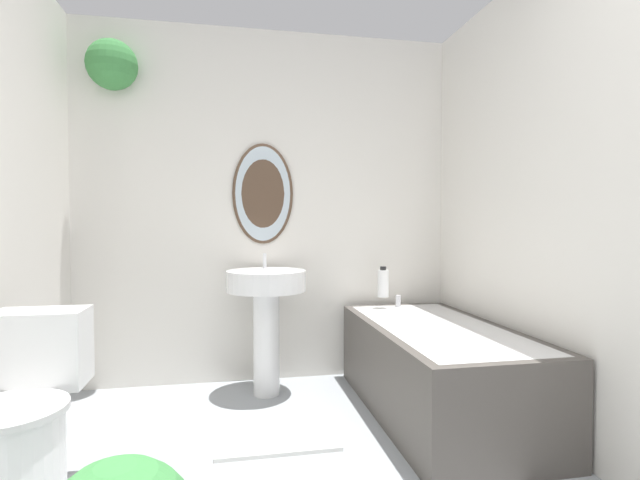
{
  "coord_description": "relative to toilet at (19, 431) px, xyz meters",
  "views": [
    {
      "loc": [
        -0.26,
        -0.55,
        1.07
      ],
      "look_at": [
        0.16,
        1.64,
        1.0
      ],
      "focal_mm": 26.0,
      "sensor_mm": 36.0,
      "label": 1
    }
  ],
  "objects": [
    {
      "name": "bath_mat",
      "position": [
        0.97,
        0.48,
        -0.32
      ],
      "size": [
        0.6,
        0.42,
        0.02
      ],
      "color": "silver",
      "rests_on": "ground_plane"
    },
    {
      "name": "wall_right",
      "position": [
        2.31,
        0.05,
        0.87
      ],
      "size": [
        0.06,
        2.77,
        2.4
      ],
      "color": "silver",
      "rests_on": "ground_plane"
    },
    {
      "name": "bathtub",
      "position": [
        1.9,
        0.59,
        -0.06
      ],
      "size": [
        0.73,
        1.46,
        0.58
      ],
      "color": "#4C4742",
      "rests_on": "ground_plane"
    },
    {
      "name": "shampoo_bottle",
      "position": [
        1.77,
        1.18,
        0.35
      ],
      "size": [
        0.08,
        0.08,
        0.21
      ],
      "color": "white",
      "rests_on": "bathtub"
    },
    {
      "name": "wall_back",
      "position": [
        0.94,
        1.39,
        0.94
      ],
      "size": [
        2.66,
        0.31,
        2.4
      ],
      "color": "silver",
      "rests_on": "ground_plane"
    },
    {
      "name": "toilet",
      "position": [
        0.0,
        0.0,
        0.0
      ],
      "size": [
        0.38,
        0.58,
        0.73
      ],
      "color": "white",
      "rests_on": "ground_plane"
    },
    {
      "name": "pedestal_sink",
      "position": [
        0.97,
        1.08,
        0.25
      ],
      "size": [
        0.5,
        0.5,
        0.89
      ],
      "color": "white",
      "rests_on": "ground_plane"
    }
  ]
}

